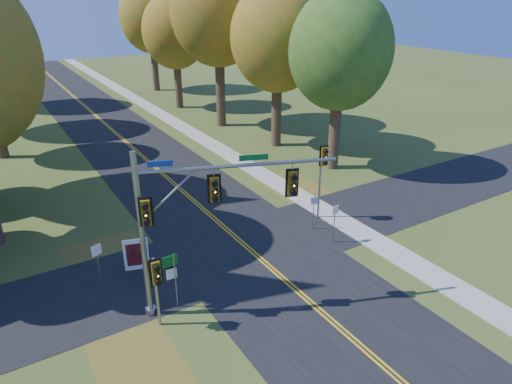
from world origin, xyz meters
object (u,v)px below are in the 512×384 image
route_sign_cluster (164,273)px  info_kiosk (136,255)px  east_signal_pole (323,164)px  traffic_mast (192,212)px

route_sign_cluster → info_kiosk: 3.85m
east_signal_pole → info_kiosk: 11.15m
east_signal_pole → traffic_mast: bearing=-148.6°
route_sign_cluster → info_kiosk: bearing=91.5°
traffic_mast → route_sign_cluster: 3.01m
traffic_mast → info_kiosk: 5.83m
traffic_mast → east_signal_pole: (9.61, 3.76, -1.13)m
traffic_mast → route_sign_cluster: (-1.12, 0.56, -2.74)m
east_signal_pole → route_sign_cluster: east_signal_pole is taller
traffic_mast → east_signal_pole: size_ratio=1.63×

